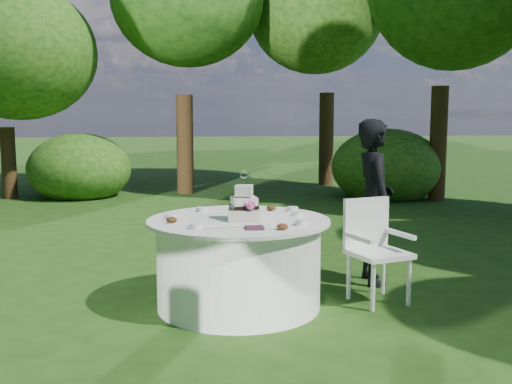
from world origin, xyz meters
TOP-DOWN VIEW (x-y plane):
  - ground at (0.00, 0.00)m, footprint 80.00×80.00m
  - napkins at (0.09, -0.46)m, footprint 0.14×0.14m
  - feather_plume at (-0.18, -0.37)m, footprint 0.48×0.07m
  - guest at (1.38, 0.61)m, footprint 0.41×0.60m
  - table at (0.00, 0.00)m, footprint 1.56×1.56m
  - cake at (0.04, -0.04)m, footprint 0.29×0.30m
  - chair at (1.21, 0.05)m, footprint 0.58×0.58m
  - votives at (0.05, 0.04)m, footprint 1.21×0.93m
  - petal_cups at (0.03, -0.07)m, footprint 0.99×1.03m

SIDE VIEW (x-z plane):
  - ground at x=0.00m, z-range 0.00..0.00m
  - table at x=0.00m, z-range 0.00..0.77m
  - chair at x=1.21m, z-range 0.07..0.98m
  - feather_plume at x=-0.18m, z-range 0.77..0.78m
  - napkins at x=0.09m, z-range 0.77..0.79m
  - votives at x=0.05m, z-range 0.77..0.81m
  - petal_cups at x=0.03m, z-range 0.77..0.82m
  - guest at x=1.38m, z-range 0.00..1.61m
  - cake at x=0.04m, z-range 0.68..1.09m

